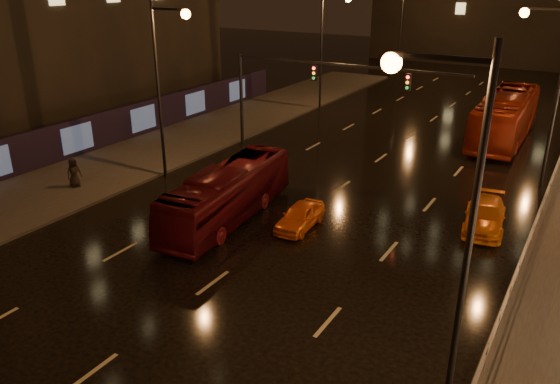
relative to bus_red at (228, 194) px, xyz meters
The scene contains 11 objects.
ground 11.30m from the bus_red, 74.67° to the left, with size 140.00×140.00×0.00m, color black.
sidewalk_left 12.10m from the bus_red, 151.07° to the left, with size 7.00×70.00×0.15m, color #38332D.
hoarding_left 14.51m from the bus_red, 168.79° to the left, with size 0.30×46.00×2.50m, color black.
traffic_signal 11.53m from the bus_red, 100.95° to the left, with size 15.31×0.32×6.20m.
streetlight_right 14.79m from the bus_red, 31.13° to the right, with size 2.64×0.50×10.00m.
railing_right 15.86m from the bus_red, 33.82° to the left, with size 0.05×56.00×1.00m.
bus_red is the anchor object (origin of this frame).
bus_curb 23.04m from the bus_red, 67.09° to the left, with size 2.89×12.37×3.45m, color maroon.
taxi_near 3.67m from the bus_red, 15.18° to the left, with size 1.37×3.42×1.16m, color orange.
taxi_far 12.23m from the bus_red, 26.05° to the left, with size 1.76×4.34×1.26m, color orange.
pedestrian_c 9.77m from the bus_red, behind, with size 0.80×0.52×1.64m, color black.
Camera 1 is at (11.71, -10.46, 11.26)m, focal length 35.00 mm.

